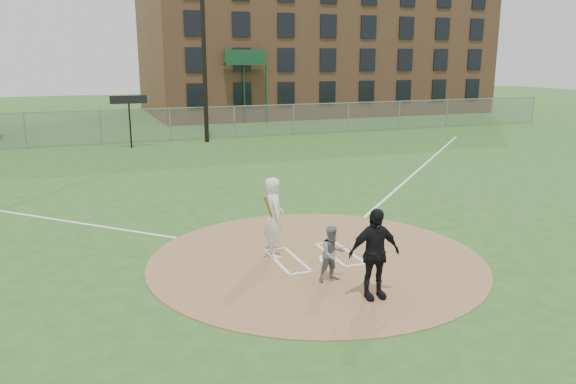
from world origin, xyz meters
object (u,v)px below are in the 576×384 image
object	(u,v)px
home_plate	(328,259)
umpire	(374,254)
batter_at_plate	(274,217)
catcher	(333,254)

from	to	relation	value
home_plate	umpire	size ratio (longest dim) A/B	0.21
home_plate	batter_at_plate	xyz separation A→B (m)	(-1.15, 0.73, 1.01)
catcher	batter_at_plate	xyz separation A→B (m)	(-0.67, 2.00, 0.38)
home_plate	batter_at_plate	world-z (taller)	batter_at_plate
catcher	batter_at_plate	size ratio (longest dim) A/B	0.63
home_plate	batter_at_plate	bearing A→B (deg)	147.55
home_plate	umpire	bearing A→B (deg)	-91.74
home_plate	umpire	world-z (taller)	umpire
catcher	home_plate	bearing A→B (deg)	63.97
catcher	umpire	distance (m)	1.25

